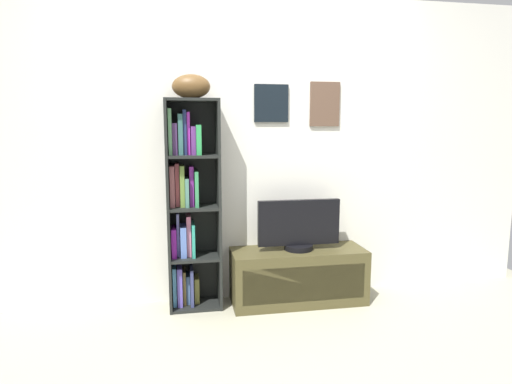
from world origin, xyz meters
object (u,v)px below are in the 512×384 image
bookshelf (189,206)px  football (191,86)px  tv_stand (298,276)px  television (299,226)px

bookshelf → football: bearing=-38.5°
tv_stand → television: bearing=90.0°
football → television: 1.30m
bookshelf → football: (0.04, -0.03, 0.87)m
football → tv_stand: bearing=-4.3°
bookshelf → football: football is taller
tv_stand → television: (0.00, 0.00, 0.40)m
bookshelf → television: 0.85m
football → television: (0.79, -0.06, -1.03)m
bookshelf → football: 0.87m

